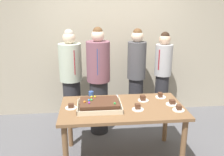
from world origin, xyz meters
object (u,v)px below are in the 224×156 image
object	(u,v)px
sheet_cake	(99,105)
person_serving_front	(99,81)
plated_slice_far_right	(160,96)
drink_cup_nearest	(91,95)
cake_server_utensil	(118,98)
party_table	(122,113)
person_striped_tie_right	(71,78)
person_green_shirt_behind	(136,74)
plated_slice_far_left	(172,103)
plated_slice_near_right	(138,108)
person_back_corner	(163,75)
plated_slice_near_left	(71,107)
plated_slice_center_front	(143,99)
plated_slice_center_back	(179,109)

from	to	relation	value
sheet_cake	person_serving_front	bearing A→B (deg)	88.07
plated_slice_far_right	drink_cup_nearest	world-z (taller)	drink_cup_nearest
cake_server_utensil	party_table	bearing A→B (deg)	-85.33
plated_slice_far_right	person_striped_tie_right	bearing A→B (deg)	150.06
person_green_shirt_behind	party_table	bearing A→B (deg)	11.69
plated_slice_far_right	plated_slice_far_left	bearing A→B (deg)	-73.51
plated_slice_near_right	person_back_corner	world-z (taller)	person_back_corner
sheet_cake	person_green_shirt_behind	world-z (taller)	person_green_shirt_behind
plated_slice_near_left	plated_slice_center_front	world-z (taller)	plated_slice_center_front
plated_slice_center_back	cake_server_utensil	distance (m)	0.87
party_table	person_green_shirt_behind	xyz separation A→B (m)	(0.41, 1.12, 0.21)
party_table	cake_server_utensil	bearing A→B (deg)	94.67
sheet_cake	plated_slice_near_right	distance (m)	0.49
plated_slice_near_right	plated_slice_far_right	xyz separation A→B (m)	(0.41, 0.38, -0.00)
sheet_cake	plated_slice_near_left	bearing A→B (deg)	173.86
party_table	drink_cup_nearest	size ratio (longest dim) A/B	16.15
person_serving_front	plated_slice_center_back	bearing A→B (deg)	48.11
sheet_cake	person_back_corner	world-z (taller)	person_back_corner
plated_slice_far_left	plated_slice_center_front	distance (m)	0.40
plated_slice_far_left	person_striped_tie_right	distance (m)	1.74
plated_slice_near_left	person_back_corner	xyz separation A→B (m)	(1.56, 1.13, 0.06)
party_table	plated_slice_center_front	world-z (taller)	plated_slice_center_front
plated_slice_near_right	person_green_shirt_behind	bearing A→B (deg)	79.73
plated_slice_near_left	plated_slice_near_right	bearing A→B (deg)	-8.52
plated_slice_far_left	plated_slice_far_right	bearing A→B (deg)	106.49
drink_cup_nearest	plated_slice_center_front	bearing A→B (deg)	-13.43
plated_slice_center_back	person_green_shirt_behind	distance (m)	1.34
sheet_cake	plated_slice_near_right	bearing A→B (deg)	-10.29
plated_slice_far_right	cake_server_utensil	bearing A→B (deg)	175.80
sheet_cake	person_striped_tie_right	xyz separation A→B (m)	(-0.42, 1.05, 0.05)
person_striped_tie_right	party_table	bearing A→B (deg)	13.38
cake_server_utensil	plated_slice_near_left	bearing A→B (deg)	-155.21
person_striped_tie_right	plated_slice_near_right	bearing A→B (deg)	16.59
person_green_shirt_behind	person_striped_tie_right	bearing A→B (deg)	-53.35
plated_slice_far_left	person_striped_tie_right	world-z (taller)	person_striped_tie_right
plated_slice_near_right	person_green_shirt_behind	distance (m)	1.26
plated_slice_center_back	person_striped_tie_right	xyz separation A→B (m)	(-1.42, 1.21, 0.07)
sheet_cake	plated_slice_far_right	xyz separation A→B (m)	(0.89, 0.29, -0.02)
person_serving_front	person_striped_tie_right	xyz separation A→B (m)	(-0.45, 0.28, -0.03)
party_table	plated_slice_near_right	xyz separation A→B (m)	(0.18, -0.12, 0.12)
plated_slice_near_right	plated_slice_far_left	world-z (taller)	plated_slice_near_right
plated_slice_center_back	party_table	bearing A→B (deg)	164.94
person_green_shirt_behind	drink_cup_nearest	bearing A→B (deg)	-14.30
sheet_cake	person_green_shirt_behind	xyz separation A→B (m)	(0.71, 1.15, 0.06)
sheet_cake	person_back_corner	size ratio (longest dim) A/B	0.35
plated_slice_center_back	cake_server_utensil	bearing A→B (deg)	145.56
person_back_corner	plated_slice_near_left	bearing A→B (deg)	-8.45
cake_server_utensil	plated_slice_center_front	bearing A→B (deg)	-22.31
plated_slice_far_left	person_back_corner	bearing A→B (deg)	79.04
plated_slice_near_right	plated_slice_far_right	size ratio (longest dim) A/B	1.00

